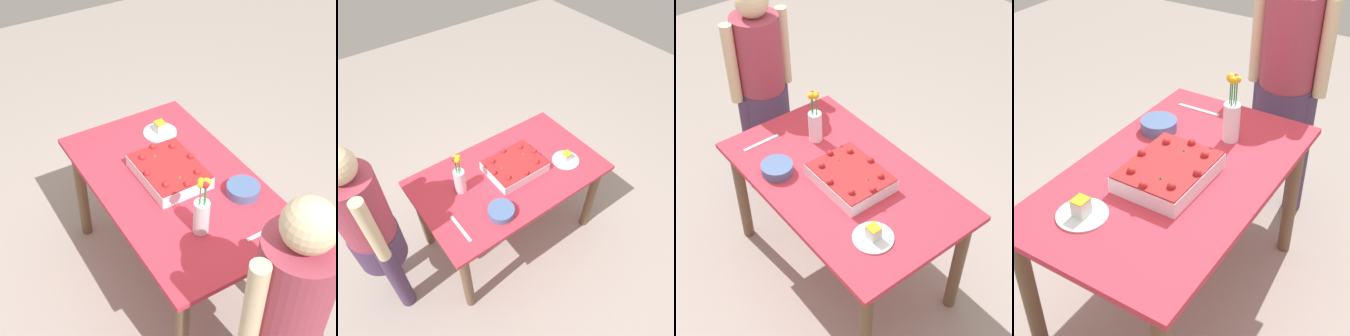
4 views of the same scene
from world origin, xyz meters
The scene contains 8 objects.
ground_plane centered at (0.00, 0.00, 0.00)m, with size 8.00×8.00×0.00m, color #A3958E.
dining_table centered at (0.00, 0.00, 0.64)m, with size 1.36×0.82×0.77m.
sheet_cake centered at (-0.06, -0.01, 0.81)m, with size 0.40×0.31×0.10m.
serving_plate_with_slice centered at (-0.43, 0.15, 0.79)m, with size 0.20×0.20×0.08m.
cake_knife centered at (0.52, 0.19, 0.77)m, with size 0.23×0.02×0.00m, color silver.
flower_vase centered at (0.36, -0.08, 0.90)m, with size 0.08×0.08×0.33m.
fruit_bowl centered at (0.25, 0.25, 0.80)m, with size 0.17×0.17×0.06m, color #4B679C.
person_standing centered at (0.98, -0.10, 0.85)m, with size 0.31×0.45×1.49m.
Camera 2 is at (0.97, 1.27, 2.54)m, focal length 35.00 mm.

